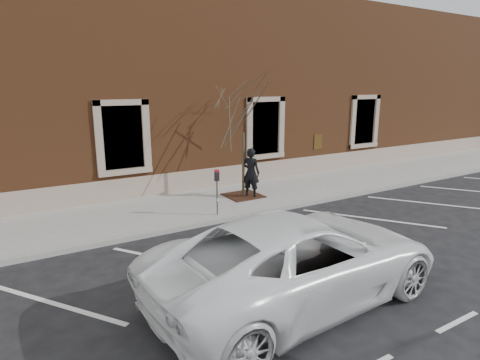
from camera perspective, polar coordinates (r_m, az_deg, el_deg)
ground at (r=13.13m, az=1.36°, el=-5.19°), size 120.00×120.00×0.00m
sidewalk_near at (r=14.55m, az=-2.35°, el=-3.03°), size 40.00×3.50×0.15m
curb_near at (r=13.07m, az=1.48°, el=-4.94°), size 40.00×0.12×0.15m
parking_stripes at (r=11.45m, az=7.35°, el=-8.14°), size 28.00×4.40×0.01m
building_civic at (r=19.42m, az=-11.25°, el=12.59°), size 40.00×8.62×8.00m
man at (r=14.63m, az=1.56°, el=1.05°), size 0.74×0.79×1.82m
parking_meter at (r=12.56m, az=-3.30°, el=-0.53°), size 0.13×0.10×1.47m
tree_grate at (r=14.93m, az=0.46°, el=-2.22°), size 1.28×1.28×0.03m
sapling at (r=14.42m, az=0.48°, el=9.26°), size 2.57×2.57×4.28m
white_truck at (r=8.10m, az=8.27°, el=-10.94°), size 6.39×3.23×1.73m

